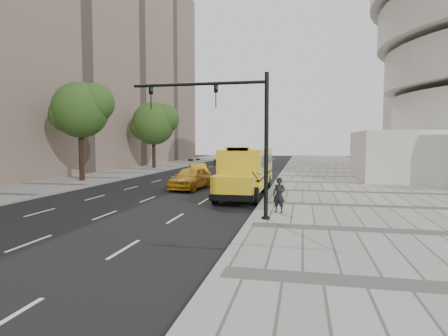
% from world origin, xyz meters
% --- Properties ---
extents(ground, '(140.00, 140.00, 0.00)m').
position_xyz_m(ground, '(0.00, 0.00, 0.00)').
color(ground, black).
rests_on(ground, ground).
extents(sidewalk_museum, '(12.00, 140.00, 0.15)m').
position_xyz_m(sidewalk_museum, '(12.00, 0.00, 0.07)').
color(sidewalk_museum, '#97958F').
rests_on(sidewalk_museum, ground).
extents(sidewalk_far, '(6.00, 140.00, 0.15)m').
position_xyz_m(sidewalk_far, '(-11.00, 0.00, 0.07)').
color(sidewalk_far, '#97958F').
rests_on(sidewalk_far, ground).
extents(curb_museum, '(0.30, 140.00, 0.15)m').
position_xyz_m(curb_museum, '(6.00, 0.00, 0.07)').
color(curb_museum, gray).
rests_on(curb_museum, ground).
extents(curb_far, '(0.30, 140.00, 0.15)m').
position_xyz_m(curb_far, '(-8.00, 0.00, 0.07)').
color(curb_far, gray).
rests_on(curb_far, ground).
extents(building_far, '(10.00, 80.00, 32.00)m').
position_xyz_m(building_far, '(-19.00, 10.00, 16.00)').
color(building_far, '#826B5F').
rests_on(building_far, ground).
extents(tree_b, '(5.36, 4.77, 8.58)m').
position_xyz_m(tree_b, '(-10.41, 2.97, 6.24)').
color(tree_b, black).
rests_on(tree_b, ground).
extents(tree_c, '(6.08, 5.41, 8.51)m').
position_xyz_m(tree_c, '(-10.40, 18.98, 5.85)').
color(tree_c, black).
rests_on(tree_c, ground).
extents(school_bus, '(2.96, 11.56, 3.19)m').
position_xyz_m(school_bus, '(4.50, -0.83, 1.76)').
color(school_bus, gold).
rests_on(school_bus, ground).
extents(taxi_near, '(2.46, 5.05, 1.66)m').
position_xyz_m(taxi_near, '(0.10, 0.31, 0.83)').
color(taxi_near, gold).
rests_on(taxi_near, ground).
extents(taxi_far, '(3.07, 4.45, 1.39)m').
position_xyz_m(taxi_far, '(-1.68, 8.53, 0.69)').
color(taxi_far, gold).
rests_on(taxi_far, ground).
extents(pedestrian, '(0.70, 0.58, 1.65)m').
position_xyz_m(pedestrian, '(7.07, -8.41, 0.98)').
color(pedestrian, black).
rests_on(pedestrian, sidewalk_museum).
extents(traffic_signal, '(6.18, 0.36, 6.40)m').
position_xyz_m(traffic_signal, '(5.19, -9.99, 4.09)').
color(traffic_signal, black).
rests_on(traffic_signal, ground).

